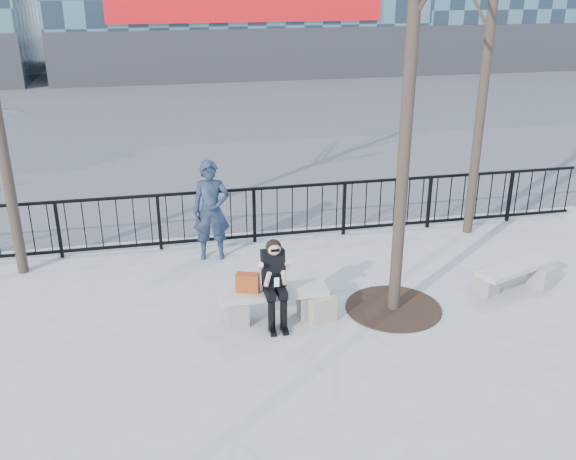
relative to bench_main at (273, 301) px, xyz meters
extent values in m
plane|color=gray|center=(0.00, 0.00, -0.30)|extent=(120.00, 120.00, 0.00)
cube|color=#474747|center=(0.00, 15.00, -0.30)|extent=(60.00, 23.00, 0.01)
cube|color=black|center=(0.00, 3.00, 0.78)|extent=(14.00, 0.05, 0.05)
cube|color=black|center=(0.00, 3.00, -0.18)|extent=(14.00, 0.05, 0.05)
cube|color=#2D2D30|center=(3.00, 21.96, 0.90)|extent=(18.00, 0.08, 2.40)
cube|color=red|center=(3.00, 21.90, 2.90)|extent=(12.60, 0.12, 1.00)
cube|color=#2D2D30|center=(20.00, 21.96, 0.90)|extent=(16.00, 0.08, 2.40)
cylinder|color=black|center=(1.90, -0.10, 3.45)|extent=(0.18, 0.18, 7.50)
cylinder|color=black|center=(4.50, 2.60, 3.20)|extent=(0.18, 0.18, 7.00)
cylinder|color=black|center=(1.90, -0.10, -0.29)|extent=(1.50, 1.50, 0.02)
cube|color=slate|center=(-0.55, 0.00, -0.10)|extent=(0.32, 0.38, 0.40)
cube|color=slate|center=(0.55, 0.00, -0.10)|extent=(0.32, 0.38, 0.40)
cube|color=gray|center=(0.00, 0.00, 0.14)|extent=(1.65, 0.46, 0.09)
cube|color=slate|center=(3.59, 0.11, -0.12)|extent=(0.29, 0.34, 0.36)
cube|color=slate|center=(4.58, 0.11, -0.12)|extent=(0.29, 0.34, 0.36)
cube|color=gray|center=(4.08, 0.11, 0.10)|extent=(1.49, 0.42, 0.08)
cube|color=#9D3A13|center=(-0.38, 0.02, 0.33)|extent=(0.38, 0.27, 0.28)
cube|color=tan|center=(0.71, -0.27, -0.10)|extent=(0.45, 0.27, 0.40)
imported|color=black|center=(-0.67, 2.42, 0.62)|extent=(0.72, 0.51, 1.84)
camera|label=1|loc=(-1.55, -8.41, 4.64)|focal=40.00mm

